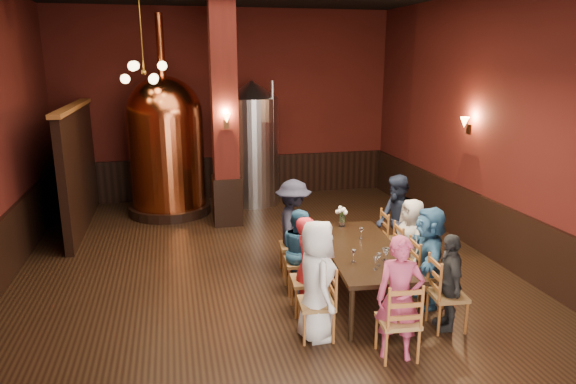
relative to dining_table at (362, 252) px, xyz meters
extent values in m
plane|color=black|center=(-1.21, 1.05, -0.69)|extent=(10.00, 10.00, 0.00)
cube|color=#46130F|center=(-1.21, 6.05, 1.56)|extent=(8.00, 0.02, 4.50)
cube|color=#46130F|center=(-1.21, -3.95, 1.56)|extent=(8.00, 0.02, 4.50)
cube|color=#46130F|center=(2.79, 1.05, 1.56)|extent=(0.02, 10.00, 4.50)
cube|color=black|center=(2.75, 1.05, -0.19)|extent=(0.08, 9.90, 1.00)
cube|color=black|center=(-1.21, 6.01, -0.19)|extent=(7.90, 0.08, 1.00)
cube|color=#46130F|center=(-1.51, 3.85, 1.56)|extent=(0.58, 0.58, 4.50)
cube|color=black|center=(-4.41, 4.25, 0.51)|extent=(0.22, 3.50, 2.40)
cube|color=black|center=(0.00, 0.00, 0.03)|extent=(1.21, 2.48, 0.06)
cylinder|color=black|center=(-0.54, -1.10, -0.34)|extent=(0.07, 0.07, 0.69)
cylinder|color=black|center=(0.34, -1.18, -0.34)|extent=(0.07, 0.07, 0.69)
cylinder|color=black|center=(-0.34, 1.18, -0.34)|extent=(0.07, 0.07, 0.69)
cylinder|color=black|center=(0.54, 1.10, -0.34)|extent=(0.07, 0.07, 0.69)
imported|color=silver|center=(-0.94, -0.92, 0.07)|extent=(0.49, 0.74, 1.52)
imported|color=red|center=(-0.88, -0.25, -0.01)|extent=(0.43, 0.56, 1.35)
imported|color=#235175|center=(-0.82, 0.41, -0.06)|extent=(0.40, 0.66, 1.26)
imported|color=black|center=(-0.76, 1.07, 0.08)|extent=(0.77, 1.09, 1.54)
imported|color=black|center=(0.76, -1.07, -0.05)|extent=(0.49, 0.80, 1.27)
imported|color=#2A577F|center=(0.82, -0.41, 0.03)|extent=(0.80, 1.39, 1.43)
imported|color=#B8B0A2|center=(0.88, 0.25, -0.01)|extent=(0.44, 0.66, 1.35)
imported|color=#171E2F|center=(0.94, 0.92, 0.09)|extent=(0.41, 0.77, 1.55)
imported|color=#9F3555|center=(-0.14, -1.54, 0.05)|extent=(0.62, 0.52, 1.47)
cylinder|color=black|center=(-2.68, 4.90, -0.59)|extent=(1.80, 1.80, 0.20)
cylinder|color=#BE582B|center=(-2.68, 4.90, 0.51)|extent=(2.12, 2.12, 2.00)
sphere|color=#BE582B|center=(-2.68, 4.90, 1.52)|extent=(1.60, 1.60, 1.60)
cylinder|color=#BE582B|center=(-2.68, 4.90, 2.92)|extent=(0.16, 0.16, 1.30)
cylinder|color=#B2B2B7|center=(-0.73, 5.29, 0.55)|extent=(1.53, 1.53, 2.48)
cone|color=#B2B2B7|center=(-0.73, 5.29, 1.99)|extent=(1.19, 1.19, 0.40)
cylinder|color=#B2B2B7|center=(-0.33, 4.89, 0.80)|extent=(0.08, 0.08, 2.78)
cylinder|color=white|center=(0.03, 1.00, 0.15)|extent=(0.10, 0.10, 0.18)
camera|label=1|loc=(-2.55, -6.44, 2.70)|focal=32.00mm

